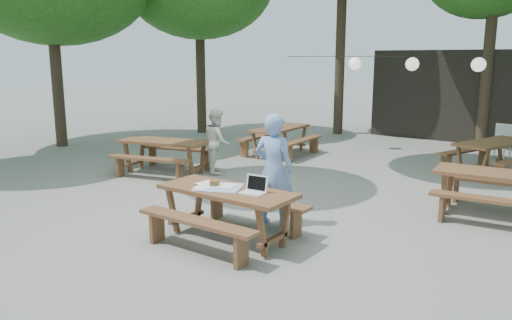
{
  "coord_description": "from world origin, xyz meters",
  "views": [
    {
      "loc": [
        4.19,
        -6.93,
        2.56
      ],
      "look_at": [
        -0.12,
        -0.96,
        1.05
      ],
      "focal_mm": 35.0,
      "sensor_mm": 36.0,
      "label": 1
    }
  ],
  "objects_px": {
    "main_picnic_table": "(227,214)",
    "plastic_chair": "(500,150)",
    "second_person": "(217,141)",
    "picnic_table_nw": "(165,156)",
    "woman": "(274,170)"
  },
  "relations": [
    {
      "from": "main_picnic_table",
      "to": "second_person",
      "type": "xyz_separation_m",
      "value": [
        -2.88,
        3.18,
        0.33
      ]
    },
    {
      "from": "woman",
      "to": "plastic_chair",
      "type": "height_order",
      "value": "woman"
    },
    {
      "from": "main_picnic_table",
      "to": "plastic_chair",
      "type": "height_order",
      "value": "plastic_chair"
    },
    {
      "from": "second_person",
      "to": "plastic_chair",
      "type": "xyz_separation_m",
      "value": [
        4.9,
        5.39,
        -0.46
      ]
    },
    {
      "from": "picnic_table_nw",
      "to": "second_person",
      "type": "xyz_separation_m",
      "value": [
        0.92,
        0.73,
        0.33
      ]
    },
    {
      "from": "second_person",
      "to": "main_picnic_table",
      "type": "bearing_deg",
      "value": 177.33
    },
    {
      "from": "main_picnic_table",
      "to": "second_person",
      "type": "distance_m",
      "value": 4.3
    },
    {
      "from": "second_person",
      "to": "plastic_chair",
      "type": "height_order",
      "value": "second_person"
    },
    {
      "from": "woman",
      "to": "second_person",
      "type": "relative_size",
      "value": 1.21
    },
    {
      "from": "second_person",
      "to": "picnic_table_nw",
      "type": "bearing_deg",
      "value": 83.44
    },
    {
      "from": "picnic_table_nw",
      "to": "woman",
      "type": "height_order",
      "value": "woman"
    },
    {
      "from": "second_person",
      "to": "plastic_chair",
      "type": "relative_size",
      "value": 1.6
    },
    {
      "from": "picnic_table_nw",
      "to": "woman",
      "type": "bearing_deg",
      "value": -35.41
    },
    {
      "from": "picnic_table_nw",
      "to": "second_person",
      "type": "bearing_deg",
      "value": 23.63
    },
    {
      "from": "picnic_table_nw",
      "to": "woman",
      "type": "relative_size",
      "value": 1.29
    }
  ]
}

